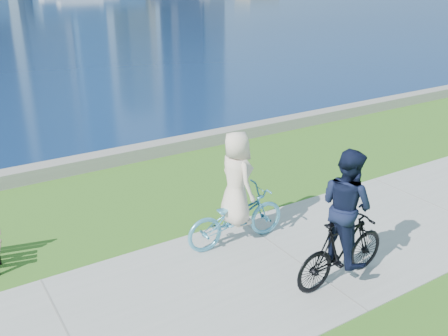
# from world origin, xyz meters

# --- Properties ---
(ground) EXTENTS (320.00, 320.00, 0.00)m
(ground) POSITION_xyz_m (0.00, 0.00, 0.00)
(ground) COLOR #31641A
(ground) RESTS_ON ground
(concrete_path) EXTENTS (80.00, 3.50, 0.02)m
(concrete_path) POSITION_xyz_m (0.00, 0.00, 0.01)
(concrete_path) COLOR #9E9E99
(concrete_path) RESTS_ON ground
(seawall) EXTENTS (90.00, 0.50, 0.35)m
(seawall) POSITION_xyz_m (0.00, 6.20, 0.17)
(seawall) COLOR gray
(seawall) RESTS_ON ground
(cyclist_woman) EXTENTS (0.79, 2.04, 2.19)m
(cyclist_woman) POSITION_xyz_m (-0.55, 1.04, 0.83)
(cyclist_woman) COLOR #55ABCE
(cyclist_woman) RESTS_ON ground
(cyclist_man) EXTENTS (0.74, 1.93, 2.32)m
(cyclist_man) POSITION_xyz_m (0.21, -0.92, 0.99)
(cyclist_man) COLOR black
(cyclist_man) RESTS_ON ground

